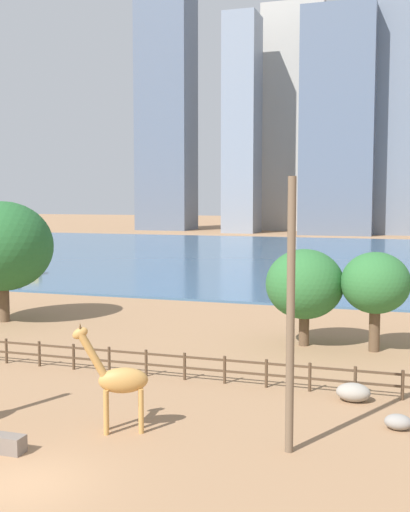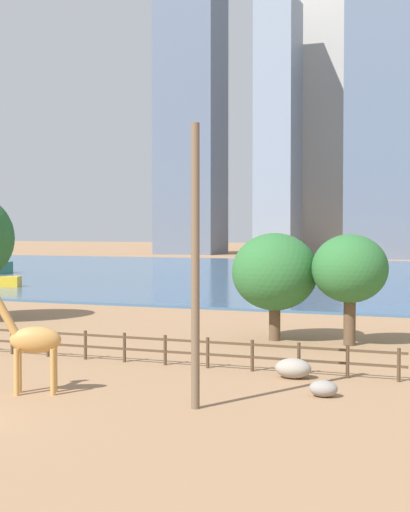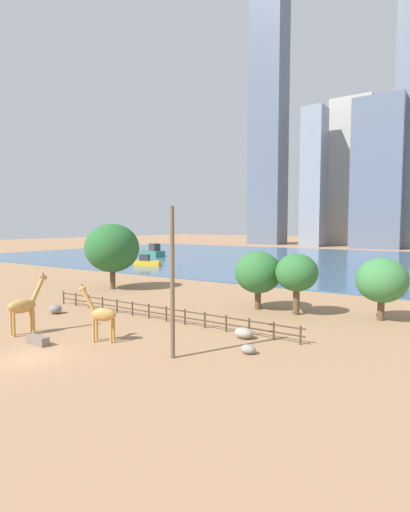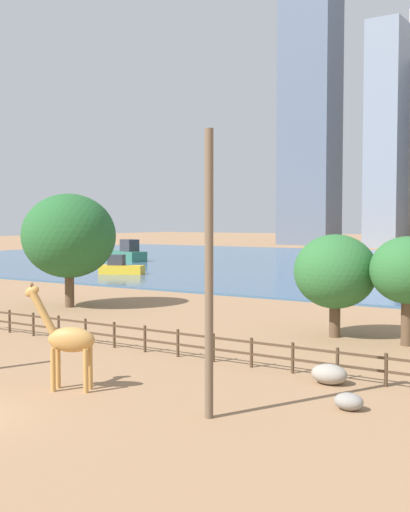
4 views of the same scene
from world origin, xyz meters
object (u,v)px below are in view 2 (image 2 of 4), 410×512
at_px(boulder_near_fence, 323,389).
at_px(boulder_by_pole, 293,368).
at_px(utility_pole, 195,267).
at_px(tree_center_broad, 350,269).
at_px(giraffe_tall, 31,340).
at_px(tree_right_tall, 275,272).

xyz_separation_m(boulder_near_fence, boulder_by_pole, (-1.89, 2.88, 0.10)).
relative_size(boulder_near_fence, boulder_by_pole, 0.70).
height_order(utility_pole, tree_center_broad, utility_pole).
height_order(utility_pole, boulder_near_fence, utility_pole).
relative_size(giraffe_tall, boulder_near_fence, 4.06).
xyz_separation_m(boulder_by_pole, tree_center_broad, (0.30, 9.49, 3.44)).
xyz_separation_m(utility_pole, boulder_by_pole, (1.59, 6.19, -4.26)).
bearing_deg(giraffe_tall, utility_pole, 155.52).
height_order(boulder_near_fence, tree_center_broad, tree_center_broad).
distance_m(utility_pole, tree_right_tall, 16.07).
xyz_separation_m(boulder_near_fence, tree_center_broad, (-1.59, 12.37, 3.54)).
bearing_deg(giraffe_tall, tree_center_broad, -142.70).
relative_size(tree_center_broad, tree_right_tall, 0.99).
distance_m(boulder_near_fence, tree_center_broad, 12.97).
bearing_deg(boulder_by_pole, tree_right_tall, 110.81).
distance_m(boulder_by_pole, tree_right_tall, 10.87).
distance_m(boulder_near_fence, tree_right_tall, 14.16).
xyz_separation_m(utility_pole, boulder_near_fence, (3.48, 3.31, -4.37)).
relative_size(utility_pole, boulder_near_fence, 9.25).
bearing_deg(giraffe_tall, boulder_near_fence, 173.92).
relative_size(boulder_by_pole, tree_center_broad, 0.26).
height_order(boulder_by_pole, tree_right_tall, tree_right_tall).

